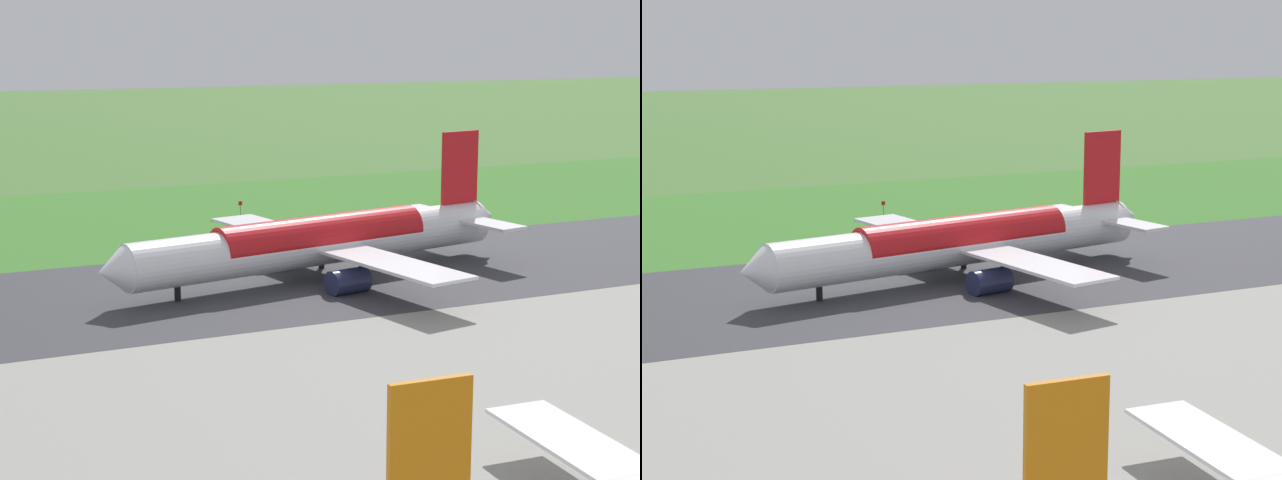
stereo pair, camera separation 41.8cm
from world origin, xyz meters
TOP-DOWN VIEW (x-y plane):
  - ground_plane at (0.00, 0.00)m, footprint 800.00×800.00m
  - runway_asphalt at (0.00, 0.00)m, footprint 600.00×35.22m
  - grass_verge_foreground at (0.00, -37.15)m, footprint 600.00×80.00m
  - airliner_main at (-8.72, -0.07)m, footprint 53.93×44.37m
  - no_stopping_sign at (-14.00, -41.45)m, footprint 0.60×0.10m
  - traffic_cone_orange at (-8.85, -39.84)m, footprint 0.40×0.40m

SIDE VIEW (x-z plane):
  - ground_plane at x=0.00m, z-range 0.00..0.00m
  - grass_verge_foreground at x=0.00m, z-range 0.00..0.04m
  - runway_asphalt at x=0.00m, z-range 0.00..0.06m
  - traffic_cone_orange at x=-8.85m, z-range 0.00..0.55m
  - no_stopping_sign at x=-14.00m, z-range 0.24..2.74m
  - airliner_main at x=-8.72m, z-range -3.59..12.29m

